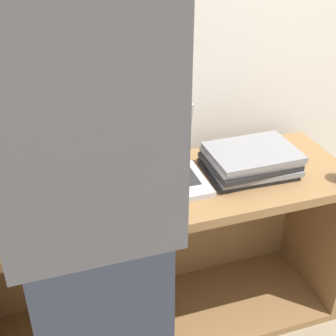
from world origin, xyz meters
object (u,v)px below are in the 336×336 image
object	(u,v)px
laptop_open	(158,168)
laptop_stack_right	(250,161)
person	(92,222)
laptop_stack_left	(64,198)

from	to	relation	value
laptop_open	laptop_stack_right	distance (m)	0.35
laptop_stack_right	person	world-z (taller)	person
laptop_open	person	world-z (taller)	person
laptop_stack_right	laptop_stack_left	bearing A→B (deg)	179.96
laptop_stack_left	person	bearing A→B (deg)	-85.93
laptop_open	laptop_stack_left	size ratio (longest dim) A/B	0.95
person	laptop_stack_left	bearing A→B (deg)	94.07
laptop_open	person	bearing A→B (deg)	-122.08
laptop_stack_left	laptop_stack_right	size ratio (longest dim) A/B	1.00
laptop_stack_left	person	world-z (taller)	person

